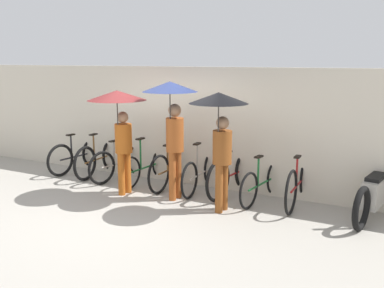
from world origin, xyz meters
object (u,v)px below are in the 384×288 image
(parked_bicycle_8, at_px, (299,183))
(pedestrian_center, at_px, (172,109))
(parked_bicycle_5, at_px, (201,172))
(pedestrian_trailing, at_px, (220,120))
(parked_bicycle_2, at_px, (121,162))
(parked_bicycle_6, at_px, (232,174))
(parked_bicycle_1, at_px, (99,158))
(parked_bicycle_7, at_px, (263,182))
(parked_bicycle_0, at_px, (78,155))
(motorcycle, at_px, (375,193))
(parked_bicycle_4, at_px, (172,168))
(parked_bicycle_3, at_px, (147,166))
(pedestrian_leading, at_px, (119,112))

(parked_bicycle_8, bearing_deg, pedestrian_center, 110.27)
(parked_bicycle_5, xyz_separation_m, pedestrian_trailing, (0.80, -0.96, 1.20))
(pedestrian_center, bearing_deg, parked_bicycle_2, -17.86)
(parked_bicycle_6, bearing_deg, parked_bicycle_1, 99.10)
(parked_bicycle_7, bearing_deg, parked_bicycle_1, 97.18)
(parked_bicycle_8, bearing_deg, parked_bicycle_0, 89.46)
(motorcycle, bearing_deg, parked_bicycle_8, 98.65)
(parked_bicycle_4, bearing_deg, parked_bicycle_1, 89.10)
(parked_bicycle_3, xyz_separation_m, parked_bicycle_5, (1.26, -0.00, 0.01))
(pedestrian_leading, bearing_deg, parked_bicycle_4, -118.06)
(parked_bicycle_5, relative_size, parked_bicycle_7, 1.03)
(parked_bicycle_3, height_order, parked_bicycle_7, parked_bicycle_3)
(parked_bicycle_5, bearing_deg, pedestrian_leading, 124.92)
(parked_bicycle_8, distance_m, pedestrian_trailing, 1.90)
(parked_bicycle_0, distance_m, parked_bicycle_6, 3.78)
(parked_bicycle_1, height_order, parked_bicycle_6, parked_bicycle_1)
(parked_bicycle_1, relative_size, parked_bicycle_7, 1.03)
(parked_bicycle_0, distance_m, parked_bicycle_5, 3.15)
(parked_bicycle_2, height_order, parked_bicycle_4, parked_bicycle_2)
(parked_bicycle_8, distance_m, motorcycle, 1.25)
(parked_bicycle_0, relative_size, pedestrian_trailing, 0.85)
(pedestrian_center, height_order, pedestrian_trailing, pedestrian_center)
(parked_bicycle_7, bearing_deg, parked_bicycle_8, -73.90)
(parked_bicycle_7, bearing_deg, parked_bicycle_6, 89.26)
(pedestrian_center, bearing_deg, pedestrian_trailing, 173.98)
(parked_bicycle_5, relative_size, parked_bicycle_6, 0.97)
(parked_bicycle_4, xyz_separation_m, motorcycle, (3.77, 0.05, 0.00))
(parked_bicycle_1, relative_size, parked_bicycle_4, 0.99)
(parked_bicycle_5, distance_m, motorcycle, 3.14)
(parked_bicycle_3, height_order, motorcycle, parked_bicycle_3)
(parked_bicycle_6, relative_size, pedestrian_center, 0.83)
(parked_bicycle_7, distance_m, motorcycle, 1.88)
(parked_bicycle_0, distance_m, parked_bicycle_4, 2.52)
(parked_bicycle_2, distance_m, parked_bicycle_4, 1.26)
(parked_bicycle_6, height_order, pedestrian_leading, pedestrian_leading)
(parked_bicycle_7, relative_size, parked_bicycle_8, 0.92)
(parked_bicycle_2, distance_m, pedestrian_trailing, 3.09)
(parked_bicycle_3, xyz_separation_m, parked_bicycle_8, (3.15, 0.06, 0.04))
(pedestrian_leading, bearing_deg, parked_bicycle_6, -146.47)
(parked_bicycle_6, distance_m, parked_bicycle_7, 0.64)
(parked_bicycle_1, height_order, parked_bicycle_2, parked_bicycle_1)
(parked_bicycle_3, relative_size, parked_bicycle_8, 0.93)
(parked_bicycle_1, xyz_separation_m, parked_bicycle_3, (1.26, -0.02, -0.03))
(parked_bicycle_4, height_order, pedestrian_leading, pedestrian_leading)
(parked_bicycle_1, height_order, pedestrian_leading, pedestrian_leading)
(parked_bicycle_2, xyz_separation_m, parked_bicycle_7, (3.15, 0.00, -0.02))
(pedestrian_trailing, xyz_separation_m, motorcycle, (2.34, 0.98, -1.18))
(pedestrian_leading, bearing_deg, parked_bicycle_2, -48.36)
(parked_bicycle_8, bearing_deg, parked_bicycle_5, 90.89)
(parked_bicycle_4, xyz_separation_m, parked_bicycle_8, (2.52, 0.09, 0.00))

